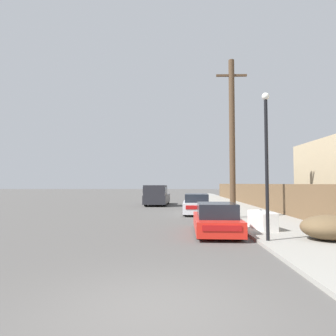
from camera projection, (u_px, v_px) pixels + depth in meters
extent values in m
plane|color=#4F4C49|center=(154.00, 312.00, 4.87)|extent=(220.00, 220.00, 0.00)
cube|color=gray|center=(228.00, 205.00, 28.19)|extent=(4.20, 63.00, 0.12)
cube|color=white|center=(262.00, 220.00, 12.95)|extent=(0.87, 1.82, 0.73)
cube|color=white|center=(262.00, 212.00, 12.97)|extent=(0.84, 1.75, 0.03)
cube|color=#333335|center=(261.00, 210.00, 13.53)|extent=(0.06, 0.20, 0.02)
cube|color=gray|center=(259.00, 211.00, 13.25)|extent=(0.67, 0.16, 0.01)
cube|color=gray|center=(265.00, 212.00, 12.71)|extent=(0.67, 0.16, 0.01)
cube|color=red|center=(216.00, 223.00, 12.52)|extent=(1.90, 4.24, 0.57)
cube|color=black|center=(217.00, 210.00, 12.17)|extent=(1.58, 2.06, 0.57)
cube|color=#B21414|center=(222.00, 228.00, 10.42)|extent=(1.38, 0.08, 0.20)
cylinder|color=black|center=(197.00, 222.00, 13.85)|extent=(0.22, 0.63, 0.62)
cylinder|color=black|center=(230.00, 222.00, 13.76)|extent=(0.22, 0.63, 0.62)
cylinder|color=black|center=(199.00, 231.00, 11.26)|extent=(0.22, 0.63, 0.62)
cylinder|color=black|center=(240.00, 231.00, 11.17)|extent=(0.22, 0.63, 0.62)
cube|color=silver|center=(196.00, 207.00, 20.61)|extent=(2.01, 4.57, 0.69)
cube|color=black|center=(196.00, 198.00, 20.47)|extent=(1.66, 2.59, 0.54)
cube|color=#B21414|center=(197.00, 207.00, 18.37)|extent=(1.39, 0.10, 0.24)
cylinder|color=black|center=(186.00, 207.00, 22.05)|extent=(0.23, 0.68, 0.67)
cylinder|color=black|center=(207.00, 207.00, 21.93)|extent=(0.23, 0.68, 0.67)
cylinder|color=black|center=(185.00, 211.00, 19.28)|extent=(0.23, 0.68, 0.67)
cylinder|color=black|center=(209.00, 211.00, 19.16)|extent=(0.23, 0.68, 0.67)
cube|color=#232328|center=(157.00, 199.00, 29.06)|extent=(2.36, 5.56, 0.80)
cube|color=#232328|center=(156.00, 190.00, 27.61)|extent=(2.07, 2.56, 0.92)
cube|color=black|center=(156.00, 190.00, 27.62)|extent=(2.11, 2.51, 0.51)
cylinder|color=black|center=(165.00, 202.00, 27.30)|extent=(0.31, 0.86, 0.84)
cylinder|color=black|center=(146.00, 202.00, 27.44)|extent=(0.31, 0.86, 0.84)
cylinder|color=black|center=(168.00, 200.00, 30.66)|extent=(0.31, 0.86, 0.84)
cylinder|color=black|center=(151.00, 200.00, 30.81)|extent=(0.31, 0.86, 0.84)
cylinder|color=#4C3826|center=(232.00, 138.00, 17.50)|extent=(0.34, 0.34, 9.29)
cube|color=#4C3826|center=(231.00, 75.00, 17.70)|extent=(1.80, 0.12, 0.12)
cylinder|color=black|center=(267.00, 169.00, 10.44)|extent=(0.12, 0.12, 4.92)
sphere|color=white|center=(266.00, 96.00, 10.58)|extent=(0.26, 0.26, 0.26)
ellipsoid|color=brown|center=(330.00, 227.00, 10.42)|extent=(2.03, 1.67, 0.87)
cube|color=brown|center=(254.00, 195.00, 26.46)|extent=(0.08, 41.14, 1.94)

